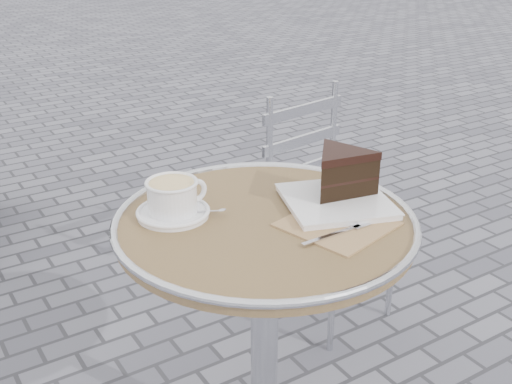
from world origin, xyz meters
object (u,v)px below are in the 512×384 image
cafe_table (265,280)px  cappuccino_set (173,200)px  bistro_chair (316,180)px  cake_plate_set (340,179)px

cafe_table → cappuccino_set: cappuccino_set is taller
cafe_table → bistro_chair: 0.78m
cafe_table → cake_plate_set: bearing=-3.3°
cake_plate_set → cappuccino_set: bearing=177.8°
cappuccino_set → cafe_table: bearing=-40.8°
bistro_chair → cafe_table: bearing=-145.4°
cafe_table → cake_plate_set: size_ratio=1.94×
cake_plate_set → bistro_chair: size_ratio=0.46×
cappuccino_set → cake_plate_set: bearing=-23.5°
cappuccino_set → bistro_chair: 0.87m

